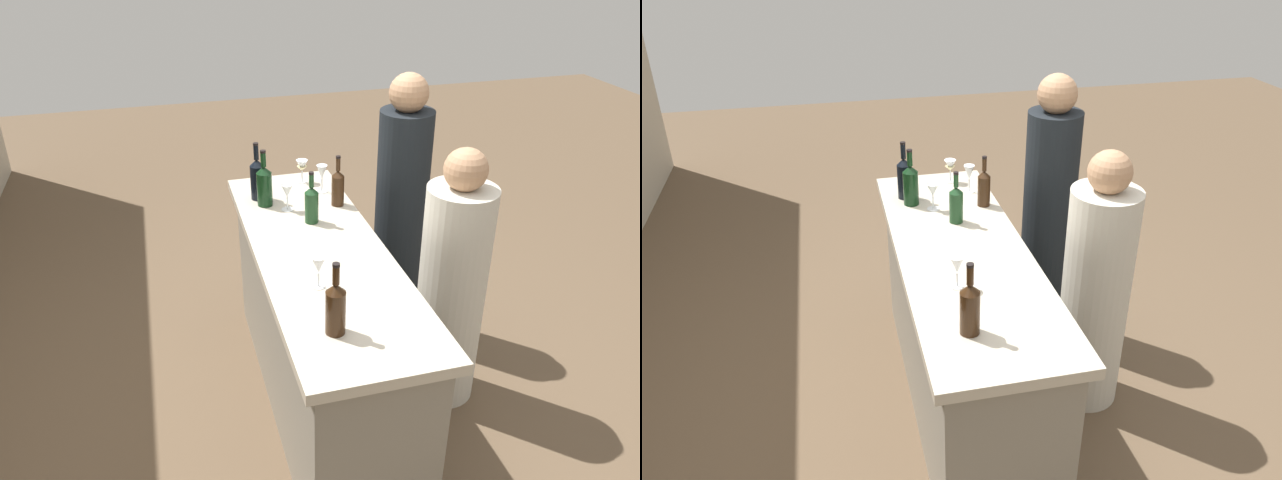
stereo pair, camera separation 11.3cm
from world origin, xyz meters
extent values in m
plane|color=brown|center=(0.00, 0.00, 0.00)|extent=(12.00, 12.00, 0.00)
cube|color=gray|center=(0.00, 0.00, 0.44)|extent=(1.81, 0.54, 0.89)
cube|color=beige|center=(0.00, 0.00, 0.91)|extent=(1.89, 0.62, 0.05)
cylinder|color=#331E0F|center=(-0.64, 0.11, 1.03)|extent=(0.08, 0.08, 0.18)
cone|color=#331E0F|center=(-0.64, 0.11, 1.14)|extent=(0.08, 0.08, 0.04)
cylinder|color=#331E0F|center=(-0.64, 0.11, 1.19)|extent=(0.03, 0.03, 0.08)
cylinder|color=black|center=(-0.64, 0.11, 1.24)|extent=(0.03, 0.03, 0.01)
cylinder|color=#193D1E|center=(0.29, -0.03, 1.02)|extent=(0.07, 0.07, 0.16)
cone|color=#193D1E|center=(0.29, -0.03, 1.12)|extent=(0.07, 0.07, 0.03)
cylinder|color=#193D1E|center=(0.29, -0.03, 1.17)|extent=(0.02, 0.02, 0.07)
cylinder|color=black|center=(0.29, -0.03, 1.21)|extent=(0.03, 0.03, 0.01)
cylinder|color=#331E0F|center=(0.45, -0.22, 1.02)|extent=(0.07, 0.07, 0.17)
cone|color=#331E0F|center=(0.45, -0.22, 1.12)|extent=(0.07, 0.07, 0.03)
cylinder|color=#331E0F|center=(0.45, -0.22, 1.17)|extent=(0.02, 0.02, 0.07)
cylinder|color=black|center=(0.45, -0.22, 1.21)|extent=(0.03, 0.03, 0.01)
cylinder|color=black|center=(0.55, 0.16, 1.03)|extent=(0.08, 0.08, 0.19)
cone|color=black|center=(0.55, 0.16, 1.14)|extent=(0.08, 0.08, 0.04)
cylinder|color=black|center=(0.55, 0.16, 1.20)|extent=(0.03, 0.03, 0.08)
cylinder|color=black|center=(0.55, 0.16, 1.25)|extent=(0.03, 0.03, 0.01)
cylinder|color=black|center=(0.65, 0.18, 1.04)|extent=(0.08, 0.08, 0.19)
cone|color=black|center=(0.65, 0.18, 1.15)|extent=(0.08, 0.08, 0.04)
cylinder|color=black|center=(0.65, 0.18, 1.21)|extent=(0.03, 0.03, 0.08)
cylinder|color=black|center=(0.65, 0.18, 1.26)|extent=(0.03, 0.03, 0.01)
cylinder|color=white|center=(0.64, -0.19, 0.94)|extent=(0.07, 0.07, 0.00)
cylinder|color=white|center=(0.64, -0.19, 0.98)|extent=(0.01, 0.01, 0.07)
cone|color=white|center=(0.64, -0.19, 1.06)|extent=(0.06, 0.06, 0.08)
cylinder|color=white|center=(0.81, -0.11, 0.94)|extent=(0.06, 0.06, 0.00)
cylinder|color=white|center=(0.81, -0.11, 0.98)|extent=(0.01, 0.01, 0.07)
cone|color=white|center=(0.81, -0.11, 1.04)|extent=(0.07, 0.07, 0.07)
cone|color=beige|center=(0.81, -0.11, 1.02)|extent=(0.06, 0.06, 0.03)
cylinder|color=white|center=(0.46, 0.05, 0.94)|extent=(0.07, 0.07, 0.00)
cylinder|color=white|center=(0.46, 0.05, 0.98)|extent=(0.01, 0.01, 0.07)
cone|color=white|center=(0.46, 0.05, 1.05)|extent=(0.06, 0.06, 0.07)
cylinder|color=white|center=(-0.31, 0.09, 0.94)|extent=(0.06, 0.06, 0.00)
cylinder|color=white|center=(-0.31, 0.09, 0.98)|extent=(0.01, 0.01, 0.07)
cone|color=white|center=(-0.31, 0.09, 1.05)|extent=(0.06, 0.06, 0.08)
cylinder|color=beige|center=(-0.08, -0.67, 0.61)|extent=(0.42, 0.42, 1.21)
sphere|color=tan|center=(-0.08, -0.67, 1.31)|extent=(0.21, 0.21, 0.21)
cylinder|color=black|center=(0.57, -0.65, 0.70)|extent=(0.33, 0.33, 1.40)
sphere|color=tan|center=(0.57, -0.65, 1.49)|extent=(0.22, 0.22, 0.22)
camera|label=1|loc=(-2.46, 0.67, 2.38)|focal=34.74mm
camera|label=2|loc=(-2.49, 0.56, 2.38)|focal=34.74mm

